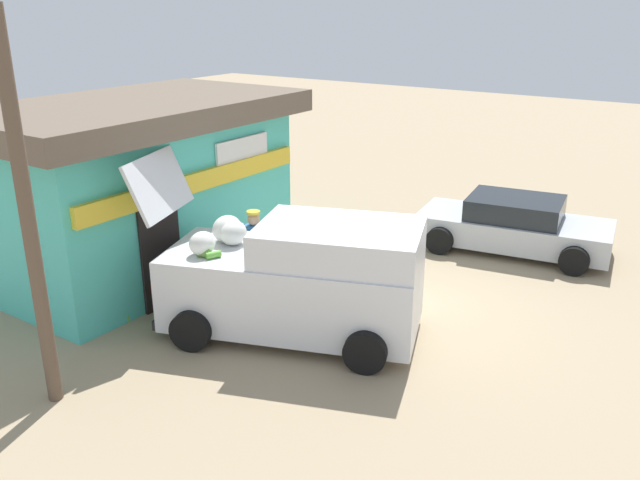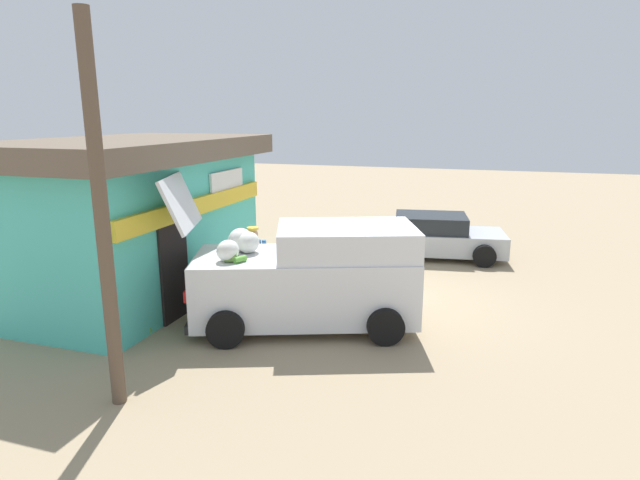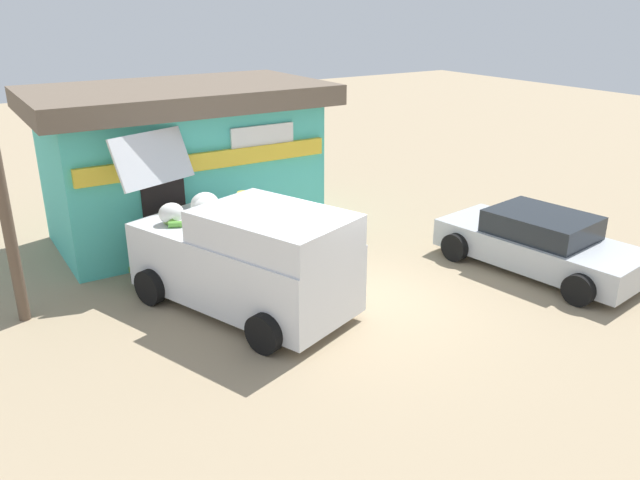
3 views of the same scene
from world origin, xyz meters
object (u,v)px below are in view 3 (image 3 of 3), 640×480
at_px(parked_sedan, 539,243).
at_px(paint_bucket, 311,255).
at_px(delivery_van, 246,257).
at_px(customer_bending, 179,255).
at_px(vendor_standing, 245,226).
at_px(unloaded_banana_pile, 135,255).
at_px(storefront_bar, 183,160).

distance_m(parked_sedan, paint_bucket, 4.77).
distance_m(delivery_van, customer_bending, 1.40).
xyz_separation_m(delivery_van, vendor_standing, (0.72, 1.54, -0.02)).
bearing_deg(unloaded_banana_pile, storefront_bar, 34.39).
bearing_deg(customer_bending, vendor_standing, 15.43).
height_order(storefront_bar, delivery_van, storefront_bar).
xyz_separation_m(customer_bending, unloaded_banana_pile, (-0.29, 2.01, -0.64)).
height_order(customer_bending, paint_bucket, customer_bending).
bearing_deg(delivery_van, vendor_standing, 64.81).
xyz_separation_m(parked_sedan, vendor_standing, (-5.16, 3.20, 0.40)).
relative_size(parked_sedan, vendor_standing, 2.56).
height_order(customer_bending, unloaded_banana_pile, customer_bending).
xyz_separation_m(storefront_bar, paint_bucket, (1.58, -3.04, -1.67)).
bearing_deg(paint_bucket, unloaded_banana_pile, 149.33).
xyz_separation_m(storefront_bar, parked_sedan, (5.37, -5.90, -1.25)).
distance_m(storefront_bar, parked_sedan, 8.08).
bearing_deg(paint_bucket, customer_bending, -178.10).
height_order(vendor_standing, paint_bucket, vendor_standing).
distance_m(storefront_bar, vendor_standing, 2.84).
relative_size(parked_sedan, unloaded_banana_pile, 5.08).
distance_m(vendor_standing, unloaded_banana_pile, 2.56).
relative_size(unloaded_banana_pile, paint_bucket, 2.71).
relative_size(customer_bending, unloaded_banana_pile, 1.56).
distance_m(storefront_bar, customer_bending, 3.56).
relative_size(vendor_standing, customer_bending, 1.27).
bearing_deg(delivery_van, paint_bucket, 29.85).
distance_m(delivery_van, parked_sedan, 6.13).
bearing_deg(paint_bucket, delivery_van, -150.15).
xyz_separation_m(unloaded_banana_pile, paint_bucket, (3.22, -1.91, -0.05)).
relative_size(parked_sedan, customer_bending, 3.25).
xyz_separation_m(delivery_van, unloaded_banana_pile, (-1.14, 3.11, -0.79)).
relative_size(vendor_standing, paint_bucket, 5.38).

